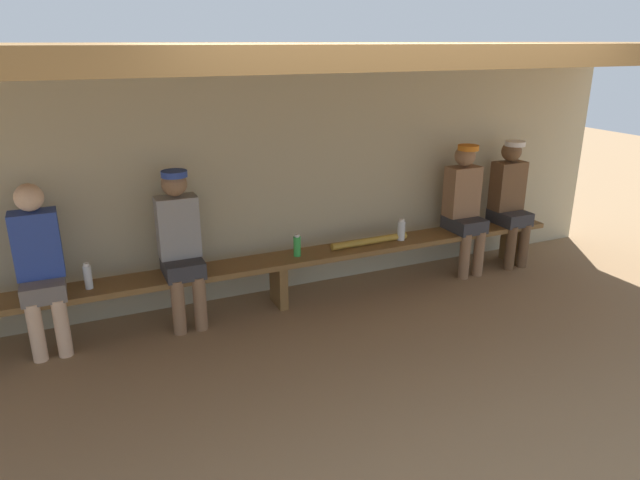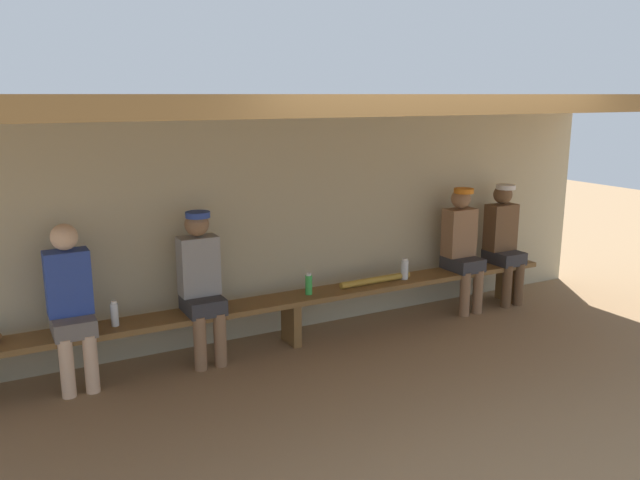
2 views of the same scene
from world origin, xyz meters
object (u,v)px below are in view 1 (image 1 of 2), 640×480
at_px(bench, 278,266).
at_px(water_bottle_clear, 88,277).
at_px(player_shirtless_tan, 510,197).
at_px(water_bottle_orange, 297,246).
at_px(player_in_white, 180,241).
at_px(player_rightmost, 39,263).
at_px(water_bottle_blue, 401,230).
at_px(player_in_blue, 465,203).
at_px(baseball_bat, 370,241).

relative_size(bench, water_bottle_clear, 27.91).
distance_m(player_shirtless_tan, water_bottle_orange, 2.48).
relative_size(player_in_white, water_bottle_clear, 6.26).
bearing_deg(water_bottle_orange, player_in_white, 179.38).
xyz_separation_m(bench, player_rightmost, (-1.93, 0.00, 0.34)).
xyz_separation_m(bench, water_bottle_blue, (1.29, -0.01, 0.18)).
distance_m(player_in_blue, baseball_bat, 1.14).
distance_m(player_shirtless_tan, player_in_white, 3.52).
xyz_separation_m(player_rightmost, water_bottle_orange, (2.12, -0.01, -0.17)).
bearing_deg(player_rightmost, player_shirtless_tan, 0.01).
relative_size(water_bottle_orange, water_bottle_clear, 0.98).
height_order(player_rightmost, player_in_white, player_in_white).
relative_size(bench, player_shirtless_tan, 4.46).
relative_size(player_shirtless_tan, baseball_bat, 1.64).
bearing_deg(water_bottle_clear, player_in_blue, 0.19).
height_order(water_bottle_blue, water_bottle_orange, water_bottle_blue).
relative_size(player_shirtless_tan, player_rightmost, 1.01).
relative_size(player_rightmost, water_bottle_orange, 6.36).
xyz_separation_m(player_in_blue, player_in_white, (-2.92, 0.00, 0.00)).
xyz_separation_m(player_shirtless_tan, player_rightmost, (-4.59, -0.00, -0.02)).
bearing_deg(player_shirtless_tan, baseball_bat, -179.88).
height_order(bench, player_shirtless_tan, player_shirtless_tan).
height_order(player_in_blue, water_bottle_clear, player_in_blue).
bearing_deg(water_bottle_orange, player_rightmost, 179.71).
xyz_separation_m(water_bottle_blue, water_bottle_orange, (-1.11, 0.00, -0.00)).
relative_size(player_shirtless_tan, water_bottle_orange, 6.41).
bearing_deg(player_shirtless_tan, water_bottle_clear, -179.84).
relative_size(water_bottle_blue, water_bottle_orange, 1.04).
distance_m(player_in_blue, water_bottle_blue, 0.79).
distance_m(player_in_blue, player_in_white, 2.92).
distance_m(player_in_blue, water_bottle_clear, 3.67).
bearing_deg(player_rightmost, water_bottle_blue, -0.27).
height_order(bench, water_bottle_clear, water_bottle_clear).
height_order(bench, water_bottle_blue, water_bottle_blue).
bearing_deg(player_rightmost, bench, -0.09).
xyz_separation_m(bench, water_bottle_orange, (0.19, -0.01, 0.17)).
bearing_deg(water_bottle_blue, water_bottle_clear, 179.93).
bearing_deg(water_bottle_blue, player_in_white, 179.59).
height_order(bench, water_bottle_orange, water_bottle_orange).
distance_m(bench, player_in_blue, 2.09).
bearing_deg(player_in_blue, player_in_white, 180.00).
relative_size(player_in_white, water_bottle_orange, 6.41).
distance_m(player_rightmost, water_bottle_clear, 0.37).
height_order(player_in_white, water_bottle_blue, player_in_white).
height_order(water_bottle_orange, baseball_bat, water_bottle_orange).
height_order(player_rightmost, water_bottle_blue, player_rightmost).
bearing_deg(player_in_blue, water_bottle_blue, -178.84).
height_order(bench, player_in_white, player_in_white).
bearing_deg(water_bottle_orange, baseball_bat, 0.58).
distance_m(player_in_white, baseball_bat, 1.83).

